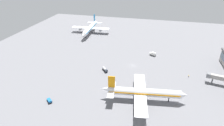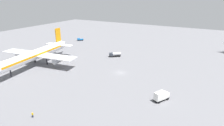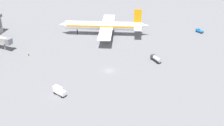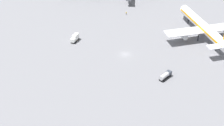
{
  "view_description": "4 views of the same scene",
  "coord_description": "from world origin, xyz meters",
  "px_view_note": "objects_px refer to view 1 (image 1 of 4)",
  "views": [
    {
      "loc": [
        -128.12,
        -14.12,
        72.12
      ],
      "look_at": [
        -6.15,
        15.82,
        3.64
      ],
      "focal_mm": 29.23,
      "sensor_mm": 36.0,
      "label": 1
    },
    {
      "loc": [
        35.24,
        -71.01,
        33.0
      ],
      "look_at": [
        -6.54,
        4.05,
        2.26
      ],
      "focal_mm": 30.78,
      "sensor_mm": 36.0,
      "label": 2
    },
    {
      "loc": [
        109.81,
        23.63,
        62.56
      ],
      "look_at": [
        3.99,
        2.14,
        6.07
      ],
      "focal_mm": 46.61,
      "sensor_mm": 36.0,
      "label": 3
    },
    {
      "loc": [
        19.09,
        112.66,
        73.04
      ],
      "look_at": [
        7.35,
        11.43,
        3.54
      ],
      "focal_mm": 47.95,
      "sensor_mm": 36.0,
      "label": 4
    }
  ],
  "objects_px": {
    "airplane_at_gate": "(90,28)",
    "pushback_tractor": "(49,101)",
    "catering_truck": "(153,54)",
    "airplane_taxiing": "(143,92)",
    "fuel_truck": "(105,69)",
    "ground_crew_worker": "(189,76)"
  },
  "relations": [
    {
      "from": "pushback_tractor",
      "to": "catering_truck",
      "type": "height_order",
      "value": "catering_truck"
    },
    {
      "from": "airplane_at_gate",
      "to": "fuel_truck",
      "type": "distance_m",
      "value": 89.55
    },
    {
      "from": "airplane_taxiing",
      "to": "pushback_tractor",
      "type": "distance_m",
      "value": 55.51
    },
    {
      "from": "pushback_tractor",
      "to": "catering_truck",
      "type": "bearing_deg",
      "value": 95.51
    },
    {
      "from": "airplane_taxiing",
      "to": "ground_crew_worker",
      "type": "distance_m",
      "value": 45.3
    },
    {
      "from": "fuel_truck",
      "to": "ground_crew_worker",
      "type": "xyz_separation_m",
      "value": [
        6.36,
        -61.22,
        -0.54
      ]
    },
    {
      "from": "pushback_tractor",
      "to": "fuel_truck",
      "type": "xyz_separation_m",
      "value": [
        42.12,
        -22.25,
        0.42
      ]
    },
    {
      "from": "pushback_tractor",
      "to": "catering_truck",
      "type": "distance_m",
      "value": 96.22
    },
    {
      "from": "airplane_at_gate",
      "to": "catering_truck",
      "type": "xyz_separation_m",
      "value": [
        -44.07,
        -74.81,
        -4.48
      ]
    },
    {
      "from": "airplane_at_gate",
      "to": "ground_crew_worker",
      "type": "bearing_deg",
      "value": 50.67
    },
    {
      "from": "airplane_taxiing",
      "to": "fuel_truck",
      "type": "relative_size",
      "value": 8.38
    },
    {
      "from": "catering_truck",
      "to": "airplane_at_gate",
      "type": "bearing_deg",
      "value": -2.39
    },
    {
      "from": "airplane_at_gate",
      "to": "fuel_truck",
      "type": "relative_size",
      "value": 9.21
    },
    {
      "from": "fuel_truck",
      "to": "ground_crew_worker",
      "type": "distance_m",
      "value": 61.56
    },
    {
      "from": "airplane_at_gate",
      "to": "airplane_taxiing",
      "type": "xyz_separation_m",
      "value": [
        -106.76,
        -71.42,
        -0.55
      ]
    },
    {
      "from": "airplane_taxiing",
      "to": "catering_truck",
      "type": "relative_size",
      "value": 8.7
    },
    {
      "from": "airplane_at_gate",
      "to": "pushback_tractor",
      "type": "bearing_deg",
      "value": 4.99
    },
    {
      "from": "airplane_at_gate",
      "to": "fuel_truck",
      "type": "height_order",
      "value": "airplane_at_gate"
    },
    {
      "from": "pushback_tractor",
      "to": "fuel_truck",
      "type": "distance_m",
      "value": 47.63
    },
    {
      "from": "airplane_at_gate",
      "to": "airplane_taxiing",
      "type": "distance_m",
      "value": 128.45
    },
    {
      "from": "pushback_tractor",
      "to": "ground_crew_worker",
      "type": "height_order",
      "value": "pushback_tractor"
    },
    {
      "from": "fuel_truck",
      "to": "pushback_tractor",
      "type": "bearing_deg",
      "value": -67.61
    }
  ]
}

